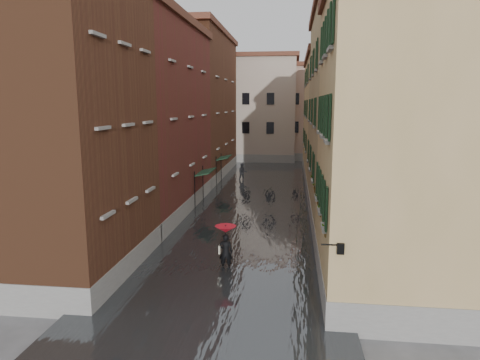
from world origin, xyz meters
The scene contains 16 objects.
ground centered at (0.00, 0.00, 0.00)m, with size 120.00×120.00×0.00m, color #545456.
floodwater centered at (0.00, 13.00, 0.10)m, with size 10.00×60.00×0.20m, color #3E4245.
building_left_near centered at (-7.00, -2.00, 6.50)m, with size 6.00×8.00×13.00m, color brown.
building_left_mid centered at (-7.00, 9.00, 6.25)m, with size 6.00×14.00×12.50m, color maroon.
building_left_far centered at (-7.00, 24.00, 7.00)m, with size 6.00×16.00×14.00m, color brown.
building_right_near centered at (7.00, -2.00, 5.75)m, with size 6.00×8.00×11.50m, color tan.
building_right_mid centered at (7.00, 9.00, 6.50)m, with size 6.00×14.00×13.00m, color tan.
building_right_far centered at (7.00, 24.00, 5.75)m, with size 6.00×16.00×11.50m, color tan.
building_end_cream centered at (-3.00, 38.00, 6.50)m, with size 12.00×9.00×13.00m, color #B0A18B.
building_end_pink centered at (6.00, 40.00, 6.00)m, with size 10.00×9.00×12.00m, color tan.
awning_near centered at (-3.49, 11.05, 2.46)m, with size 1.09×2.84×2.80m.
awning_far centered at (-3.49, 19.47, 2.46)m, with size 1.09×2.73×2.80m.
wall_lantern centered at (4.33, -6.00, 3.01)m, with size 0.71×0.22×0.35m.
window_planters centered at (4.12, 0.38, 3.51)m, with size 0.59×10.87×0.84m.
pedestrian_main centered at (-0.10, -0.85, 1.26)m, with size 0.99×0.99×2.06m.
pedestrian_far centered at (-1.96, 21.30, 0.89)m, with size 0.87×0.67×1.78m, color black.
Camera 1 is at (2.81, -19.00, 7.45)m, focal length 32.00 mm.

